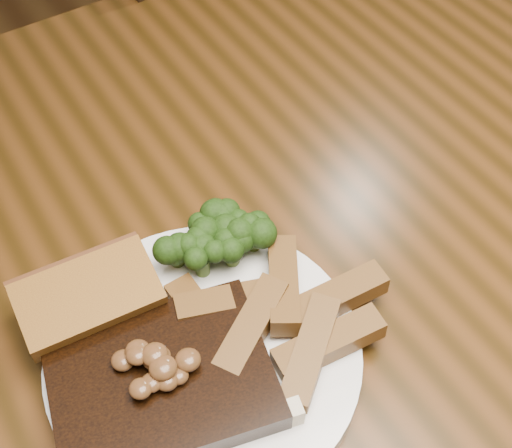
{
  "coord_description": "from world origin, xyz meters",
  "views": [
    {
      "loc": [
        -0.23,
        -0.34,
        1.29
      ],
      "look_at": [
        -0.01,
        0.0,
        0.78
      ],
      "focal_mm": 50.0,
      "sensor_mm": 36.0,
      "label": 1
    }
  ],
  "objects_px": {
    "steak": "(162,382)",
    "dining_table": "(264,297)",
    "chair_far": "(215,76)",
    "plate": "(204,356)",
    "potato_wedges": "(272,310)",
    "garlic_bread": "(93,310)"
  },
  "relations": [
    {
      "from": "steak",
      "to": "garlic_bread",
      "type": "relative_size",
      "value": 1.49
    },
    {
      "from": "dining_table",
      "to": "plate",
      "type": "bearing_deg",
      "value": -145.03
    },
    {
      "from": "chair_far",
      "to": "garlic_bread",
      "type": "distance_m",
      "value": 0.78
    },
    {
      "from": "dining_table",
      "to": "plate",
      "type": "height_order",
      "value": "plate"
    },
    {
      "from": "dining_table",
      "to": "steak",
      "type": "xyz_separation_m",
      "value": [
        -0.15,
        -0.09,
        0.12
      ]
    },
    {
      "from": "steak",
      "to": "potato_wedges",
      "type": "distance_m",
      "value": 0.11
    },
    {
      "from": "garlic_bread",
      "to": "potato_wedges",
      "type": "xyz_separation_m",
      "value": [
        0.13,
        -0.08,
        -0.0
      ]
    },
    {
      "from": "dining_table",
      "to": "garlic_bread",
      "type": "bearing_deg",
      "value": 179.16
    },
    {
      "from": "steak",
      "to": "plate",
      "type": "bearing_deg",
      "value": 27.82
    },
    {
      "from": "steak",
      "to": "garlic_bread",
      "type": "distance_m",
      "value": 0.09
    },
    {
      "from": "chair_far",
      "to": "plate",
      "type": "distance_m",
      "value": 0.8
    },
    {
      "from": "plate",
      "to": "garlic_bread",
      "type": "bearing_deg",
      "value": 128.27
    },
    {
      "from": "chair_far",
      "to": "plate",
      "type": "xyz_separation_m",
      "value": [
        -0.36,
        -0.64,
        0.31
      ]
    },
    {
      "from": "dining_table",
      "to": "steak",
      "type": "bearing_deg",
      "value": -150.15
    },
    {
      "from": "chair_far",
      "to": "potato_wedges",
      "type": "bearing_deg",
      "value": 59.84
    },
    {
      "from": "dining_table",
      "to": "chair_far",
      "type": "relative_size",
      "value": 1.94
    },
    {
      "from": "chair_far",
      "to": "plate",
      "type": "bearing_deg",
      "value": 55.04
    },
    {
      "from": "garlic_bread",
      "to": "potato_wedges",
      "type": "height_order",
      "value": "garlic_bread"
    },
    {
      "from": "dining_table",
      "to": "chair_far",
      "type": "height_order",
      "value": "chair_far"
    },
    {
      "from": "plate",
      "to": "potato_wedges",
      "type": "bearing_deg",
      "value": -1.55
    },
    {
      "from": "steak",
      "to": "dining_table",
      "type": "bearing_deg",
      "value": 43.32
    },
    {
      "from": "steak",
      "to": "potato_wedges",
      "type": "height_order",
      "value": "steak"
    }
  ]
}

